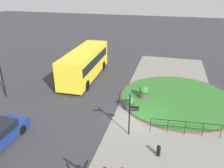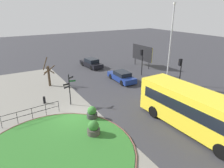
{
  "view_description": "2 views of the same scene",
  "coord_description": "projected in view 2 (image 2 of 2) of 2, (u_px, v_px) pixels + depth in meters",
  "views": [
    {
      "loc": [
        -14.91,
        -1.79,
        9.47
      ],
      "look_at": [
        1.64,
        2.65,
        1.76
      ],
      "focal_mm": 35.96,
      "sensor_mm": 36.0,
      "label": 1
    },
    {
      "loc": [
        14.46,
        -5.04,
        8.7
      ],
      "look_at": [
        0.4,
        3.32,
        2.49
      ],
      "focal_mm": 31.97,
      "sensor_mm": 36.0,
      "label": 2
    }
  ],
  "objects": [
    {
      "name": "grass_kerb_ring",
      "position": [
        56.0,
        153.0,
        12.71
      ],
      "size": [
        10.33,
        10.33,
        0.11
      ],
      "primitive_type": "torus",
      "color": "brown",
      "rests_on": "ground"
    },
    {
      "name": "traffic_light_far",
      "position": [
        180.0,
        67.0,
        22.02
      ],
      "size": [
        0.49,
        0.26,
        3.56
      ],
      "rotation": [
        0.0,
        0.0,
        3.15
      ],
      "color": "black",
      "rests_on": "ground"
    },
    {
      "name": "traffic_light_near",
      "position": [
        142.0,
        57.0,
        26.94
      ],
      "size": [
        0.49,
        0.28,
        3.55
      ],
      "rotation": [
        0.0,
        0.0,
        3.24
      ],
      "color": "black",
      "rests_on": "ground"
    },
    {
      "name": "bollard_foreground",
      "position": [
        44.0,
        100.0,
        19.38
      ],
      "size": [
        0.24,
        0.24,
        0.76
      ],
      "color": "black",
      "rests_on": "ground"
    },
    {
      "name": "billboard_left",
      "position": [
        142.0,
        53.0,
        31.05
      ],
      "size": [
        4.41,
        0.36,
        3.38
      ],
      "rotation": [
        0.0,
        0.0,
        0.05
      ],
      "color": "black",
      "rests_on": "ground"
    },
    {
      "name": "sidewalk_paving",
      "position": [
        53.0,
        123.0,
        16.15
      ],
      "size": [
        32.0,
        7.96,
        0.02
      ],
      "primitive_type": "cube",
      "color": "gray",
      "rests_on": "ground"
    },
    {
      "name": "bus_yellow",
      "position": [
        195.0,
        110.0,
        14.74
      ],
      "size": [
        9.36,
        2.82,
        3.06
      ],
      "rotation": [
        0.0,
        0.0,
        0.03
      ],
      "color": "yellow",
      "rests_on": "ground"
    },
    {
      "name": "planter_kerbside",
      "position": [
        94.0,
        129.0,
        14.45
      ],
      "size": [
        0.94,
        0.94,
        1.19
      ],
      "color": "#47423D",
      "rests_on": "ground"
    },
    {
      "name": "signpost_directional",
      "position": [
        69.0,
        87.0,
        18.61
      ],
      "size": [
        0.57,
        1.21,
        3.07
      ],
      "color": "black",
      "rests_on": "ground"
    },
    {
      "name": "ground",
      "position": [
        77.0,
        117.0,
        17.12
      ],
      "size": [
        120.0,
        120.0,
        0.0
      ],
      "primitive_type": "plane",
      "color": "#333338"
    },
    {
      "name": "railing_grass_edge",
      "position": [
        32.0,
        112.0,
        16.47
      ],
      "size": [
        0.46,
        4.63,
        1.04
      ],
      "rotation": [
        0.0,
        0.0,
        4.8
      ],
      "color": "black",
      "rests_on": "ground"
    },
    {
      "name": "planter_near_signpost",
      "position": [
        92.0,
        113.0,
        16.65
      ],
      "size": [
        0.9,
        0.9,
        1.12
      ],
      "color": "#383838",
      "rests_on": "ground"
    },
    {
      "name": "car_near_lane",
      "position": [
        91.0,
        63.0,
        31.39
      ],
      "size": [
        4.68,
        2.1,
        1.38
      ],
      "rotation": [
        0.0,
        0.0,
        3.23
      ],
      "color": "black",
      "rests_on": "ground"
    },
    {
      "name": "car_far_lane",
      "position": [
        122.0,
        76.0,
        25.32
      ],
      "size": [
        4.49,
        1.86,
        1.29
      ],
      "rotation": [
        0.0,
        0.0,
        3.12
      ],
      "color": "navy",
      "rests_on": "ground"
    },
    {
      "name": "lamppost_tall",
      "position": [
        170.0,
        43.0,
        22.79
      ],
      "size": [
        0.32,
        0.32,
        9.34
      ],
      "color": "#B7B7BC",
      "rests_on": "ground"
    },
    {
      "name": "street_tree_bare",
      "position": [
        49.0,
        74.0,
        23.46
      ],
      "size": [
        1.44,
        1.44,
        3.41
      ],
      "color": "#423323",
      "rests_on": "ground"
    },
    {
      "name": "grass_island",
      "position": [
        56.0,
        153.0,
        12.72
      ],
      "size": [
        10.02,
        10.02,
        0.1
      ],
      "primitive_type": "cylinder",
      "color": "#2D6B28",
      "rests_on": "ground"
    }
  ]
}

